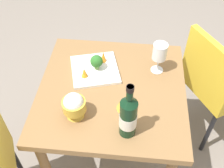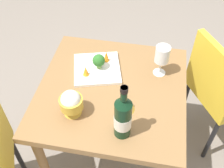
% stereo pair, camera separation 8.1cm
% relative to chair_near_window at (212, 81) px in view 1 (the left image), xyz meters
% --- Properties ---
extents(ground_plane, '(8.00, 8.00, 0.00)m').
position_rel_chair_near_window_xyz_m(ground_plane, '(0.30, -0.61, -0.53)').
color(ground_plane, gray).
extents(dining_table, '(0.76, 0.76, 0.73)m').
position_rel_chair_near_window_xyz_m(dining_table, '(0.30, -0.61, 0.09)').
color(dining_table, olive).
rests_on(dining_table, ground_plane).
extents(chair_near_window, '(0.55, 0.55, 0.85)m').
position_rel_chair_near_window_xyz_m(chair_near_window, '(0.00, 0.00, 0.00)').
color(chair_near_window, gold).
rests_on(chair_near_window, ground_plane).
extents(wine_bottle, '(0.08, 0.08, 0.30)m').
position_rel_chair_near_window_xyz_m(wine_bottle, '(0.56, -0.51, 0.32)').
color(wine_bottle, black).
rests_on(wine_bottle, dining_table).
extents(wine_glass, '(0.08, 0.08, 0.18)m').
position_rel_chair_near_window_xyz_m(wine_glass, '(0.15, -0.37, 0.33)').
color(wine_glass, white).
rests_on(wine_glass, dining_table).
extents(rice_bowl, '(0.11, 0.11, 0.14)m').
position_rel_chair_near_window_xyz_m(rice_bowl, '(0.49, -0.76, 0.27)').
color(rice_bowl, gold).
rests_on(rice_bowl, dining_table).
extents(rice_bowl_lid, '(0.10, 0.10, 0.09)m').
position_rel_chair_near_window_xyz_m(rice_bowl_lid, '(0.43, -0.52, 0.24)').
color(rice_bowl_lid, gold).
rests_on(rice_bowl_lid, dining_table).
extents(serving_plate, '(0.31, 0.31, 0.02)m').
position_rel_chair_near_window_xyz_m(serving_plate, '(0.18, -0.71, 0.21)').
color(serving_plate, white).
rests_on(serving_plate, dining_table).
extents(broccoli_floret, '(0.07, 0.07, 0.09)m').
position_rel_chair_near_window_xyz_m(broccoli_floret, '(0.18, -0.70, 0.26)').
color(broccoli_floret, '#729E4C').
rests_on(broccoli_floret, serving_plate).
extents(carrot_garnish_left, '(0.03, 0.03, 0.07)m').
position_rel_chair_near_window_xyz_m(carrot_garnish_left, '(0.12, -0.67, 0.25)').
color(carrot_garnish_left, orange).
rests_on(carrot_garnish_left, serving_plate).
extents(carrot_garnish_right, '(0.03, 0.03, 0.06)m').
position_rel_chair_near_window_xyz_m(carrot_garnish_right, '(0.25, -0.76, 0.24)').
color(carrot_garnish_right, orange).
rests_on(carrot_garnish_right, serving_plate).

